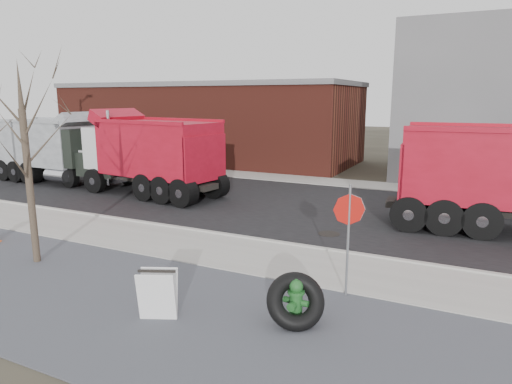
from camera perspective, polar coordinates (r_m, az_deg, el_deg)
The scene contains 14 objects.
ground at distance 13.20m, azimuth -7.79°, elevation -7.26°, with size 120.00×120.00×0.00m, color #383328.
gravel_verge at distance 10.67m, azimuth -18.50°, elevation -12.40°, with size 60.00×5.00×0.03m, color slate.
sidewalk at distance 13.38m, azimuth -7.19°, elevation -6.84°, with size 60.00×2.50×0.06m, color #9E9B93.
curb at distance 14.43m, azimuth -4.37°, elevation -5.30°, with size 60.00×0.15×0.11m, color #9E9B93.
road at distance 18.54m, azimuth 3.06°, elevation -1.58°, with size 60.00×9.40×0.02m, color black.
far_sidewalk at distance 23.79m, azimuth 8.44°, elevation 1.32°, with size 60.00×2.00×0.06m, color #9E9B93.
building_brick at distance 32.23m, azimuth -5.95°, elevation 8.78°, with size 20.20×8.20×5.30m.
bare_tree at distance 12.85m, azimuth -26.95°, elevation 6.12°, with size 3.20×3.20×5.20m.
fire_hydrant at distance 8.97m, azimuth 4.99°, elevation -13.75°, with size 0.51×0.50×0.91m.
truck_tire at distance 8.89m, azimuth 4.98°, elevation -13.43°, with size 1.42×1.35×1.10m.
stop_sign at distance 9.85m, azimuth 11.53°, elevation -3.52°, with size 0.61×0.35×2.50m.
sandwich_board at distance 9.22m, azimuth -12.19°, elevation -12.43°, with size 0.85×0.71×1.01m.
dump_truck_red_b at distance 21.13m, azimuth -14.20°, elevation 4.89°, with size 8.94×3.65×3.71m.
dump_truck_grey at distance 25.05m, azimuth -23.21°, elevation 5.14°, with size 7.87×2.72×3.55m.
Camera 1 is at (7.02, -10.33, 4.26)m, focal length 32.00 mm.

